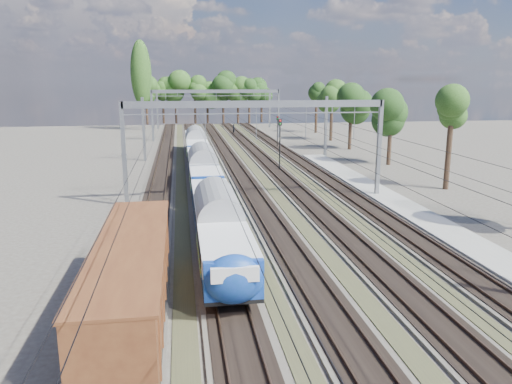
{
  "coord_description": "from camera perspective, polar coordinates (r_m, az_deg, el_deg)",
  "views": [
    {
      "loc": [
        -6.67,
        -13.64,
        10.82
      ],
      "look_at": [
        -1.34,
        21.36,
        2.8
      ],
      "focal_mm": 35.0,
      "sensor_mm": 36.0,
      "label": 1
    }
  ],
  "objects": [
    {
      "name": "catenary",
      "position": [
        66.84,
        -2.65,
        8.96
      ],
      "size": [
        25.65,
        130.0,
        9.0
      ],
      "color": "gray",
      "rests_on": "ground"
    },
    {
      "name": "freight_boxcar",
      "position": [
        23.03,
        -14.02,
        -9.33
      ],
      "size": [
        3.04,
        14.66,
        3.78
      ],
      "color": "black",
      "rests_on": "ground"
    },
    {
      "name": "platform",
      "position": [
        39.93,
        19.64,
        -3.5
      ],
      "size": [
        3.0,
        70.0,
        0.3
      ],
      "primitive_type": "cube",
      "color": "gray",
      "rests_on": "ground"
    },
    {
      "name": "emu_train",
      "position": [
        50.72,
        -6.09,
        3.18
      ],
      "size": [
        2.84,
        60.01,
        4.15
      ],
      "color": "black",
      "rests_on": "ground"
    },
    {
      "name": "signal_far",
      "position": [
        81.34,
        2.46,
        7.37
      ],
      "size": [
        0.34,
        0.31,
        5.04
      ],
      "rotation": [
        0.0,
        0.0,
        -0.18
      ],
      "color": "black",
      "rests_on": "ground"
    },
    {
      "name": "track_bed",
      "position": [
        59.98,
        -2.13,
        2.46
      ],
      "size": [
        21.0,
        130.0,
        0.34
      ],
      "color": "#47423A",
      "rests_on": "ground"
    },
    {
      "name": "poplar",
      "position": [
        111.92,
        -13.01,
        12.99
      ],
      "size": [
        4.4,
        4.4,
        19.04
      ],
      "color": "black",
      "rests_on": "ground"
    },
    {
      "name": "tree_belt",
      "position": [
        106.03,
        -1.25,
        11.41
      ],
      "size": [
        40.53,
        102.8,
        11.86
      ],
      "color": "black",
      "rests_on": "ground"
    },
    {
      "name": "worker",
      "position": [
        101.71,
        -2.54,
        7.21
      ],
      "size": [
        0.68,
        0.84,
        2.0
      ],
      "primitive_type": "imported",
      "rotation": [
        0.0,
        0.0,
        1.88
      ],
      "color": "black",
      "rests_on": "ground"
    },
    {
      "name": "signal_near",
      "position": [
        59.79,
        2.75,
        6.13
      ],
      "size": [
        0.43,
        0.39,
        6.21
      ],
      "rotation": [
        0.0,
        0.0,
        0.24
      ],
      "color": "black",
      "rests_on": "ground"
    }
  ]
}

